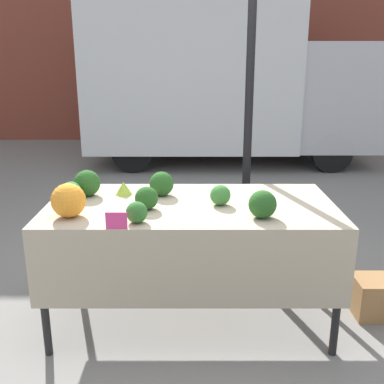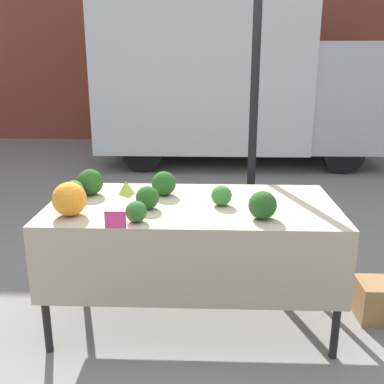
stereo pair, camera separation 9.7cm
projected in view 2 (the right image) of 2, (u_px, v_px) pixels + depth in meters
name	position (u px, v px, depth m)	size (l,w,h in m)	color
ground_plane	(192.00, 317.00, 3.29)	(40.00, 40.00, 0.00)	gray
tent_pole	(253.00, 135.00, 3.75)	(0.07, 0.07, 2.41)	black
parked_truck	(232.00, 80.00, 7.95)	(4.92, 2.30, 2.75)	white
market_table	(192.00, 221.00, 3.00)	(1.94, 0.97, 0.88)	tan
orange_cauliflower	(69.00, 199.00, 2.78)	(0.21, 0.21, 0.21)	orange
romanesco_head	(126.00, 187.00, 3.23)	(0.12, 0.12, 0.10)	#93B238
broccoli_head_0	(221.00, 195.00, 2.98)	(0.14, 0.14, 0.14)	#387533
broccoli_head_1	(147.00, 198.00, 2.91)	(0.15, 0.15, 0.15)	#23511E
broccoli_head_2	(74.00, 191.00, 3.08)	(0.14, 0.14, 0.14)	#387533
broccoli_head_3	(263.00, 205.00, 2.72)	(0.17, 0.17, 0.17)	#23511E
broccoli_head_4	(164.00, 183.00, 3.19)	(0.17, 0.17, 0.17)	#23511E
broccoli_head_5	(90.00, 182.00, 3.20)	(0.19, 0.19, 0.19)	#23511E
broccoli_head_6	(136.00, 212.00, 2.68)	(0.13, 0.13, 0.13)	#2D6628
price_sign	(115.00, 220.00, 2.58)	(0.12, 0.01, 0.10)	#E53D84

